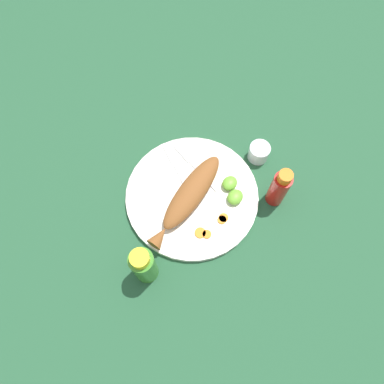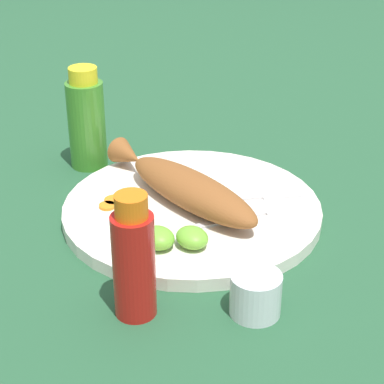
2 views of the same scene
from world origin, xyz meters
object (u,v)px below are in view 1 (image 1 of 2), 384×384
at_px(main_plate, 192,196).
at_px(fried_fish, 189,196).
at_px(salt_cup, 259,153).
at_px(fork_far, 193,164).
at_px(hot_sauce_bottle_green, 144,265).
at_px(fork_near, 177,168).
at_px(hot_sauce_bottle_red, 279,188).

distance_m(main_plate, fried_fish, 0.04).
distance_m(fried_fish, salt_cup, 0.24).
xyz_separation_m(main_plate, fork_far, (0.07, 0.06, 0.01)).
bearing_deg(hot_sauce_bottle_green, fork_near, 24.60).
xyz_separation_m(fried_fish, hot_sauce_bottle_green, (-0.21, -0.04, 0.04)).
xyz_separation_m(fork_far, salt_cup, (0.14, -0.13, 0.00)).
relative_size(hot_sauce_bottle_red, salt_cup, 2.58).
height_order(fork_far, salt_cup, salt_cup).
relative_size(main_plate, hot_sauce_bottle_green, 2.22).
bearing_deg(main_plate, fork_near, 66.23).
relative_size(fork_far, hot_sauce_bottle_green, 1.13).
xyz_separation_m(fork_near, salt_cup, (0.18, -0.15, 0.00)).
bearing_deg(salt_cup, fried_fish, 163.85).
bearing_deg(fork_far, hot_sauce_bottle_red, -152.02).
distance_m(hot_sauce_bottle_green, salt_cup, 0.45).
relative_size(fork_near, hot_sauce_bottle_red, 1.14).
height_order(fried_fish, hot_sauce_bottle_red, hot_sauce_bottle_red).
bearing_deg(hot_sauce_bottle_red, fried_fish, 131.14).
bearing_deg(fork_near, hot_sauce_bottle_red, -131.92).
bearing_deg(salt_cup, main_plate, 162.43).
bearing_deg(fried_fish, fork_far, 28.07).
distance_m(fork_far, hot_sauce_bottle_green, 0.32).
relative_size(main_plate, fork_near, 2.09).
xyz_separation_m(fork_near, hot_sauce_bottle_red, (0.10, -0.26, 0.05)).
height_order(fork_far, hot_sauce_bottle_green, hot_sauce_bottle_green).
distance_m(fried_fish, hot_sauce_bottle_green, 0.22).
height_order(main_plate, hot_sauce_bottle_red, hot_sauce_bottle_red).
relative_size(main_plate, hot_sauce_bottle_red, 2.39).
relative_size(main_plate, salt_cup, 6.18).
distance_m(fork_near, hot_sauce_bottle_green, 0.30).
height_order(fork_near, salt_cup, salt_cup).
relative_size(main_plate, fork_far, 1.95).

